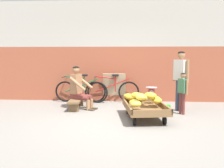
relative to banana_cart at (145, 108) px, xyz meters
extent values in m
plane|color=gray|center=(-0.65, -0.54, -0.24)|extent=(80.00, 80.00, 0.00)
cube|color=#A35138|center=(-0.65, 2.25, 0.61)|extent=(16.00, 0.30, 1.69)
cube|color=#B7B2A8|center=(-0.65, 2.25, 2.16)|extent=(16.00, 0.30, 1.40)
cube|color=brown|center=(0.00, 0.00, -0.01)|extent=(1.03, 1.54, 0.05)
cube|color=brown|center=(-0.40, -0.05, 0.07)|extent=(0.23, 1.43, 0.10)
cube|color=brown|center=(0.40, 0.05, 0.07)|extent=(0.23, 1.43, 0.10)
cube|color=brown|center=(-0.09, 0.69, 0.07)|extent=(0.84, 0.15, 0.10)
cube|color=brown|center=(0.09, -0.69, 0.07)|extent=(0.84, 0.15, 0.10)
cylinder|color=black|center=(-0.38, 0.46, -0.15)|extent=(0.07, 0.19, 0.18)
cylinder|color=black|center=(0.24, 0.54, -0.15)|extent=(0.07, 0.19, 0.18)
cylinder|color=black|center=(-0.24, -0.54, -0.15)|extent=(0.07, 0.19, 0.18)
cylinder|color=black|center=(0.38, -0.46, -0.15)|extent=(0.07, 0.19, 0.18)
ellipsoid|color=gold|center=(-0.03, 0.24, 0.18)|extent=(0.28, 0.24, 0.13)
ellipsoid|color=yellow|center=(-0.07, 0.42, 0.18)|extent=(0.28, 0.24, 0.13)
ellipsoid|color=gold|center=(0.26, 0.13, 0.18)|extent=(0.30, 0.29, 0.13)
ellipsoid|color=gold|center=(-0.06, 0.58, 0.18)|extent=(0.27, 0.23, 0.13)
ellipsoid|color=gold|center=(-0.36, 0.53, 0.18)|extent=(0.28, 0.24, 0.13)
ellipsoid|color=gold|center=(0.27, -0.03, 0.18)|extent=(0.30, 0.29, 0.13)
ellipsoid|color=yellow|center=(0.21, 0.45, 0.18)|extent=(0.27, 0.22, 0.13)
ellipsoid|color=gold|center=(-0.31, 0.38, 0.18)|extent=(0.24, 0.18, 0.13)
ellipsoid|color=gold|center=(-0.24, -0.29, 0.18)|extent=(0.24, 0.18, 0.13)
ellipsoid|color=yellow|center=(-0.21, -0.46, 0.18)|extent=(0.29, 0.25, 0.13)
ellipsoid|color=gold|center=(0.10, -0.01, 0.30)|extent=(0.25, 0.19, 0.13)
ellipsoid|color=gold|center=(0.14, -0.11, 0.30)|extent=(0.29, 0.25, 0.13)
ellipsoid|color=yellow|center=(-0.19, -0.08, 0.31)|extent=(0.25, 0.19, 0.13)
ellipsoid|color=yellow|center=(-0.10, -0.37, 0.32)|extent=(0.26, 0.21, 0.13)
cube|color=brown|center=(-1.76, 0.96, 0.00)|extent=(0.34, 1.11, 0.05)
cube|color=brown|center=(-1.77, 1.34, -0.13)|extent=(0.24, 0.09, 0.22)
cube|color=brown|center=(-1.75, 0.57, -0.13)|extent=(0.24, 0.09, 0.22)
cylinder|color=#9E704C|center=(-1.35, 0.92, -0.11)|extent=(0.10, 0.10, 0.27)
cube|color=#4C3D2D|center=(-1.30, 0.90, -0.22)|extent=(0.24, 0.16, 0.04)
cylinder|color=brown|center=(-1.54, 0.98, 0.08)|extent=(0.42, 0.25, 0.13)
cylinder|color=#9E704C|center=(-1.41, 0.75, -0.11)|extent=(0.10, 0.10, 0.27)
cube|color=#4C3D2D|center=(-1.35, 0.73, -0.22)|extent=(0.24, 0.16, 0.04)
cylinder|color=brown|center=(-1.60, 0.81, 0.08)|extent=(0.42, 0.25, 0.13)
cube|color=brown|center=(-1.76, 0.96, 0.10)|extent=(0.30, 0.34, 0.14)
cube|color=#9E704C|center=(-1.76, 0.96, 0.43)|extent=(0.27, 0.36, 0.52)
cylinder|color=#9E704C|center=(-1.54, 1.10, 0.46)|extent=(0.47, 0.22, 0.36)
cylinder|color=#9E704C|center=(-1.67, 0.72, 0.46)|extent=(0.47, 0.22, 0.36)
sphere|color=#9E704C|center=(-1.76, 0.96, 0.80)|extent=(0.19, 0.19, 0.19)
ellipsoid|color=black|center=(-1.76, 0.96, 0.86)|extent=(0.17, 0.17, 0.09)
cube|color=red|center=(0.24, 0.99, -0.09)|extent=(0.36, 0.28, 0.30)
cylinder|color=#28282D|center=(0.24, 0.99, 0.07)|extent=(0.20, 0.20, 0.03)
cube|color=#C6384C|center=(0.24, 0.99, 0.21)|extent=(0.16, 0.10, 0.24)
cylinder|color=white|center=(0.24, 0.94, 0.21)|extent=(0.13, 0.01, 0.13)
cylinder|color=#B2B5BA|center=(0.24, 0.99, 0.34)|extent=(0.30, 0.30, 0.01)
torus|color=black|center=(-2.30, 1.87, 0.08)|extent=(0.64, 0.12, 0.64)
torus|color=black|center=(-1.29, 1.77, 0.08)|extent=(0.64, 0.12, 0.64)
cylinder|color=#236B3D|center=(-1.80, 1.82, 0.28)|extent=(1.03, 0.15, 0.43)
cylinder|color=#236B3D|center=(-1.70, 1.81, 0.32)|extent=(0.04, 0.04, 0.48)
cylinder|color=#236B3D|center=(-2.00, 1.84, 0.52)|extent=(0.62, 0.10, 0.12)
cube|color=black|center=(-1.70, 1.81, 0.59)|extent=(0.21, 0.12, 0.05)
cylinder|color=black|center=(-2.30, 1.87, 0.54)|extent=(0.08, 0.48, 0.03)
torus|color=black|center=(-1.36, 1.85, 0.08)|extent=(0.64, 0.11, 0.64)
torus|color=black|center=(-0.35, 1.94, 0.08)|extent=(0.64, 0.11, 0.64)
cylinder|color=#AD231E|center=(-0.85, 1.89, 0.28)|extent=(1.03, 0.13, 0.43)
cylinder|color=#AD231E|center=(-0.75, 1.90, 0.32)|extent=(0.04, 0.04, 0.48)
cylinder|color=#AD231E|center=(-1.06, 1.87, 0.52)|extent=(0.62, 0.09, 0.12)
cube|color=black|center=(-0.75, 1.90, 0.59)|extent=(0.21, 0.12, 0.05)
cylinder|color=black|center=(-1.36, 1.85, 0.54)|extent=(0.07, 0.48, 0.03)
cube|color=#C6B289|center=(-0.79, 2.05, 0.20)|extent=(0.70, 0.23, 0.88)
cylinder|color=#38425B|center=(1.01, 0.76, 0.16)|extent=(0.10, 0.10, 0.80)
cylinder|color=#38425B|center=(0.91, 0.88, 0.16)|extent=(0.10, 0.10, 0.80)
cube|color=silver|center=(0.96, 0.82, 0.82)|extent=(0.35, 0.38, 0.52)
cylinder|color=#9E704C|center=(1.09, 0.65, 0.80)|extent=(0.07, 0.07, 0.56)
cylinder|color=#9E704C|center=(0.83, 0.99, 0.80)|extent=(0.07, 0.07, 0.56)
sphere|color=#9E704C|center=(0.96, 0.82, 1.19)|extent=(0.19, 0.19, 0.19)
ellipsoid|color=black|center=(0.96, 0.82, 1.25)|extent=(0.17, 0.17, 0.09)
cylinder|color=brown|center=(0.97, 0.43, 0.02)|extent=(0.07, 0.07, 0.53)
cylinder|color=brown|center=(0.91, 0.52, 0.02)|extent=(0.07, 0.07, 0.53)
cube|color=#427A56|center=(0.94, 0.48, 0.46)|extent=(0.22, 0.25, 0.34)
cylinder|color=#9E704C|center=(1.01, 0.36, 0.44)|extent=(0.05, 0.05, 0.37)
cylinder|color=#9E704C|center=(0.87, 0.59, 0.44)|extent=(0.05, 0.05, 0.37)
sphere|color=#9E704C|center=(0.94, 0.48, 0.71)|extent=(0.12, 0.12, 0.12)
ellipsoid|color=black|center=(0.94, 0.48, 0.74)|extent=(0.11, 0.11, 0.06)
cube|color=green|center=(0.57, 0.46, -0.12)|extent=(0.18, 0.12, 0.24)
camera|label=1|loc=(-0.40, -5.39, 1.18)|focal=38.74mm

